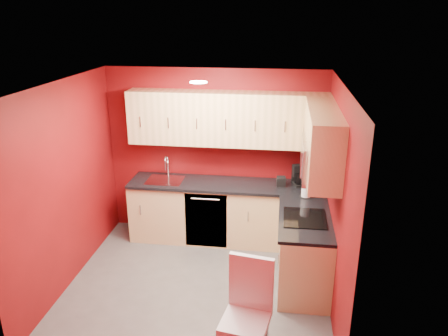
% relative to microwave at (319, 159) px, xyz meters
% --- Properties ---
extents(floor, '(3.20, 3.20, 0.00)m').
position_rel_microwave_xyz_m(floor, '(-1.39, -0.20, -1.66)').
color(floor, '#53504E').
rests_on(floor, ground).
extents(ceiling, '(3.20, 3.20, 0.00)m').
position_rel_microwave_xyz_m(ceiling, '(-1.39, -0.20, 0.84)').
color(ceiling, white).
rests_on(ceiling, wall_back).
extents(wall_back, '(3.20, 0.00, 3.20)m').
position_rel_microwave_xyz_m(wall_back, '(-1.39, 1.30, -0.41)').
color(wall_back, maroon).
rests_on(wall_back, floor).
extents(wall_front, '(3.20, 0.00, 3.20)m').
position_rel_microwave_xyz_m(wall_front, '(-1.39, -1.70, -0.41)').
color(wall_front, maroon).
rests_on(wall_front, floor).
extents(wall_left, '(0.00, 3.00, 3.00)m').
position_rel_microwave_xyz_m(wall_left, '(-2.99, -0.20, -0.41)').
color(wall_left, maroon).
rests_on(wall_left, floor).
extents(wall_right, '(0.00, 3.00, 3.00)m').
position_rel_microwave_xyz_m(wall_right, '(0.21, -0.20, -0.41)').
color(wall_right, maroon).
rests_on(wall_right, floor).
extents(base_cabinets_back, '(2.80, 0.60, 0.87)m').
position_rel_microwave_xyz_m(base_cabinets_back, '(-1.19, 1.00, -1.22)').
color(base_cabinets_back, tan).
rests_on(base_cabinets_back, floor).
extents(base_cabinets_right, '(0.60, 1.30, 0.87)m').
position_rel_microwave_xyz_m(base_cabinets_right, '(-0.09, 0.05, -1.22)').
color(base_cabinets_right, tan).
rests_on(base_cabinets_right, floor).
extents(countertop_back, '(2.80, 0.63, 0.04)m').
position_rel_microwave_xyz_m(countertop_back, '(-1.19, 0.99, -0.77)').
color(countertop_back, black).
rests_on(countertop_back, base_cabinets_back).
extents(countertop_right, '(0.63, 1.27, 0.04)m').
position_rel_microwave_xyz_m(countertop_right, '(-0.11, 0.04, -0.77)').
color(countertop_right, black).
rests_on(countertop_right, base_cabinets_right).
extents(upper_cabinets_back, '(2.80, 0.35, 0.75)m').
position_rel_microwave_xyz_m(upper_cabinets_back, '(-1.19, 1.13, 0.17)').
color(upper_cabinets_back, '#E5BC81').
rests_on(upper_cabinets_back, wall_back).
extents(upper_cabinets_right, '(0.35, 1.55, 0.75)m').
position_rel_microwave_xyz_m(upper_cabinets_right, '(0.03, 0.24, 0.23)').
color(upper_cabinets_right, '#E5BC81').
rests_on(upper_cabinets_right, wall_right).
extents(microwave, '(0.42, 0.76, 0.42)m').
position_rel_microwave_xyz_m(microwave, '(0.00, 0.00, 0.00)').
color(microwave, silver).
rests_on(microwave, upper_cabinets_right).
extents(cooktop, '(0.50, 0.55, 0.01)m').
position_rel_microwave_xyz_m(cooktop, '(-0.11, 0.00, -0.74)').
color(cooktop, black).
rests_on(cooktop, countertop_right).
extents(sink, '(0.52, 0.42, 0.35)m').
position_rel_microwave_xyz_m(sink, '(-2.09, 1.00, -0.72)').
color(sink, silver).
rests_on(sink, countertop_back).
extents(dishwasher_front, '(0.60, 0.02, 0.82)m').
position_rel_microwave_xyz_m(dishwasher_front, '(-1.44, 0.71, -1.22)').
color(dishwasher_front, black).
rests_on(dishwasher_front, base_cabinets_back).
extents(downlight, '(0.20, 0.20, 0.01)m').
position_rel_microwave_xyz_m(downlight, '(-1.39, 0.10, 0.82)').
color(downlight, white).
rests_on(downlight, ceiling).
extents(coffee_maker, '(0.24, 0.27, 0.28)m').
position_rel_microwave_xyz_m(coffee_maker, '(-0.15, 1.07, -0.61)').
color(coffee_maker, black).
rests_on(coffee_maker, countertop_back).
extents(napkin_holder, '(0.13, 0.13, 0.13)m').
position_rel_microwave_xyz_m(napkin_holder, '(-0.41, 1.00, -0.68)').
color(napkin_holder, black).
rests_on(napkin_holder, countertop_back).
extents(paper_towel, '(0.17, 0.17, 0.29)m').
position_rel_microwave_xyz_m(paper_towel, '(-0.08, 0.65, -0.60)').
color(paper_towel, silver).
rests_on(paper_towel, countertop_right).
extents(dining_chair, '(0.51, 0.52, 1.08)m').
position_rel_microwave_xyz_m(dining_chair, '(-0.69, -1.40, -1.12)').
color(dining_chair, silver).
rests_on(dining_chair, floor).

